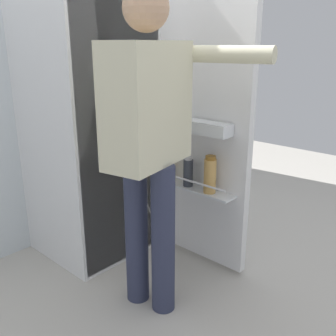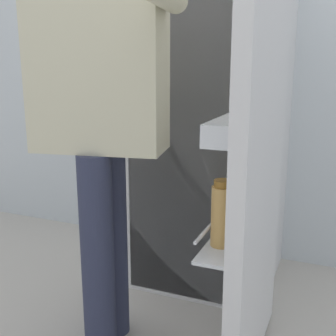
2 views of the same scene
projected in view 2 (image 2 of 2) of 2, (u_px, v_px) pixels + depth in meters
ground_plane at (169, 331)px, 1.83m from camera, size 6.78×6.78×0.00m
kitchen_wall at (235, 24)px, 2.34m from camera, size 4.40×0.10×2.58m
refrigerator at (216, 118)px, 2.07m from camera, size 0.71×1.27×1.67m
person at (103, 105)px, 1.52m from camera, size 0.63×0.70×1.58m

